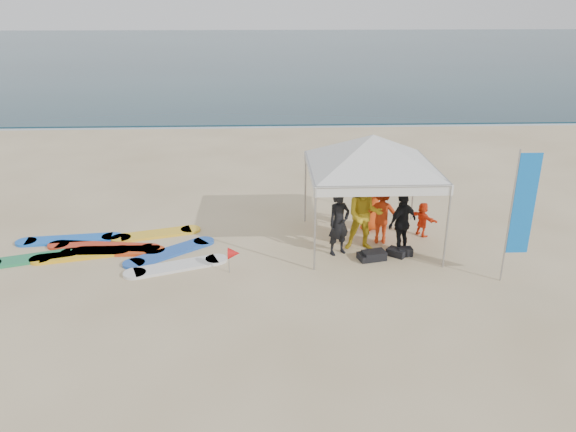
# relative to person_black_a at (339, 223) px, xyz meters

# --- Properties ---
(ground) EXTENTS (120.00, 120.00, 0.00)m
(ground) POSITION_rel_person_black_a_xyz_m (-1.43, -3.01, -0.83)
(ground) COLOR beige
(ground) RESTS_ON ground
(ocean) EXTENTS (160.00, 84.00, 0.08)m
(ocean) POSITION_rel_person_black_a_xyz_m (-1.43, 56.99, -0.79)
(ocean) COLOR #0C2633
(ocean) RESTS_ON ground
(shoreline_foam) EXTENTS (160.00, 1.20, 0.01)m
(shoreline_foam) POSITION_rel_person_black_a_xyz_m (-1.43, 15.19, -0.83)
(shoreline_foam) COLOR silver
(shoreline_foam) RESTS_ON ground
(person_black_a) EXTENTS (0.72, 0.64, 1.66)m
(person_black_a) POSITION_rel_person_black_a_xyz_m (0.00, 0.00, 0.00)
(person_black_a) COLOR black
(person_black_a) RESTS_ON ground
(person_yellow) EXTENTS (0.97, 0.78, 1.91)m
(person_yellow) POSITION_rel_person_black_a_xyz_m (0.67, 0.22, 0.13)
(person_yellow) COLOR gold
(person_yellow) RESTS_ON ground
(person_orange_a) EXTENTS (1.13, 0.77, 1.62)m
(person_orange_a) POSITION_rel_person_black_a_xyz_m (1.21, 0.66, -0.02)
(person_orange_a) COLOR red
(person_orange_a) RESTS_ON ground
(person_black_b) EXTENTS (0.99, 0.85, 1.59)m
(person_black_b) POSITION_rel_person_black_a_xyz_m (1.61, 0.03, -0.03)
(person_black_b) COLOR black
(person_black_b) RESTS_ON ground
(person_orange_b) EXTENTS (0.99, 0.85, 1.71)m
(person_orange_b) POSITION_rel_person_black_a_xyz_m (1.11, 1.52, 0.02)
(person_orange_b) COLOR #E94C14
(person_orange_b) RESTS_ON ground
(person_seated) EXTENTS (0.68, 0.90, 0.95)m
(person_seated) POSITION_rel_person_black_a_xyz_m (2.42, 1.04, -0.36)
(person_seated) COLOR #F43D15
(person_seated) RESTS_ON ground
(canopy_tent) EXTENTS (4.41, 4.41, 3.33)m
(canopy_tent) POSITION_rel_person_black_a_xyz_m (0.88, 0.66, 2.07)
(canopy_tent) COLOR #A5A5A8
(canopy_tent) RESTS_ON ground
(feather_flag) EXTENTS (0.53, 0.04, 3.11)m
(feather_flag) POSITION_rel_person_black_a_xyz_m (3.79, -1.63, 1.00)
(feather_flag) COLOR #A5A5A8
(feather_flag) RESTS_ON ground
(marker_pennant) EXTENTS (0.28, 0.28, 0.64)m
(marker_pennant) POSITION_rel_person_black_a_xyz_m (-2.59, -0.96, -0.34)
(marker_pennant) COLOR #A5A5A8
(marker_pennant) RESTS_ON ground
(gear_pile) EXTENTS (1.43, 0.71, 0.22)m
(gear_pile) POSITION_rel_person_black_a_xyz_m (1.07, -0.33, -0.73)
(gear_pile) COLOR black
(gear_pile) RESTS_ON ground
(surfboard_spread) EXTENTS (5.66, 3.13, 0.07)m
(surfboard_spread) POSITION_rel_person_black_a_xyz_m (-5.76, 0.36, -0.80)
(surfboard_spread) COLOR yellow
(surfboard_spread) RESTS_ON ground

